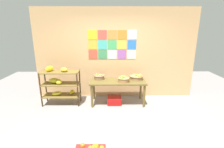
% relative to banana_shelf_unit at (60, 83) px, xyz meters
% --- Properties ---
extents(ground, '(9.52, 9.52, 0.00)m').
position_rel_banana_shelf_unit_xyz_m(ground, '(1.57, -1.21, -0.63)').
color(ground, gray).
extents(back_wall_with_art, '(4.83, 0.07, 2.69)m').
position_rel_banana_shelf_unit_xyz_m(back_wall_with_art, '(1.57, 0.58, 0.72)').
color(back_wall_with_art, tan).
rests_on(back_wall_with_art, ground).
extents(banana_shelf_unit, '(1.04, 0.43, 1.11)m').
position_rel_banana_shelf_unit_xyz_m(banana_shelf_unit, '(0.00, 0.00, 0.00)').
color(banana_shelf_unit, '#352415').
rests_on(banana_shelf_unit, ground).
extents(display_table, '(1.54, 0.67, 0.68)m').
position_rel_banana_shelf_unit_xyz_m(display_table, '(1.63, 0.03, -0.03)').
color(display_table, brown).
rests_on(display_table, ground).
extents(fruit_basket_back_left, '(0.31, 0.31, 0.15)m').
position_rel_banana_shelf_unit_xyz_m(fruit_basket_back_left, '(1.10, 0.18, 0.12)').
color(fruit_basket_back_left, '#876446').
rests_on(fruit_basket_back_left, display_table).
extents(fruit_basket_right, '(0.33, 0.33, 0.17)m').
position_rel_banana_shelf_unit_xyz_m(fruit_basket_right, '(1.79, -0.07, 0.13)').
color(fruit_basket_right, '#A67548').
rests_on(fruit_basket_right, display_table).
extents(fruit_basket_left, '(0.40, 0.40, 0.18)m').
position_rel_banana_shelf_unit_xyz_m(fruit_basket_left, '(2.17, 0.13, 0.12)').
color(fruit_basket_left, '#97724A').
rests_on(fruit_basket_left, display_table).
extents(produce_crate_under_table, '(0.39, 0.35, 0.20)m').
position_rel_banana_shelf_unit_xyz_m(produce_crate_under_table, '(1.53, -0.02, -0.53)').
color(produce_crate_under_table, '#B21412').
rests_on(produce_crate_under_table, ground).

